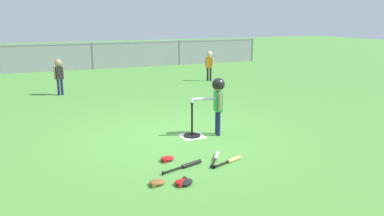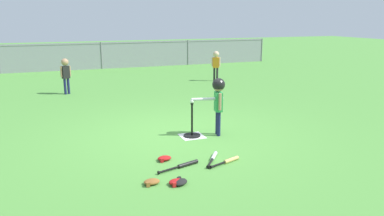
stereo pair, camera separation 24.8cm
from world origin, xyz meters
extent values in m
plane|color=#51933D|center=(0.00, 0.00, 0.00)|extent=(60.00, 60.00, 0.00)
cube|color=white|center=(0.24, -0.19, 0.00)|extent=(0.44, 0.44, 0.01)
cylinder|color=black|center=(0.24, -0.19, 0.01)|extent=(0.32, 0.32, 0.03)
cylinder|color=black|center=(0.24, -0.19, 0.33)|extent=(0.04, 0.04, 0.62)
cylinder|color=black|center=(0.24, -0.19, 0.63)|extent=(0.06, 0.06, 0.02)
sphere|color=white|center=(0.24, -0.19, 0.68)|extent=(0.07, 0.07, 0.07)
cylinder|color=#191E4C|center=(0.72, -0.34, 0.24)|extent=(0.07, 0.07, 0.47)
cylinder|color=#191E4C|center=(0.74, -0.24, 0.24)|extent=(0.07, 0.07, 0.47)
cube|color=green|center=(0.73, -0.29, 0.65)|extent=(0.17, 0.23, 0.37)
cylinder|color=tan|center=(0.70, -0.42, 0.68)|extent=(0.05, 0.05, 0.31)
cylinder|color=tan|center=(0.76, -0.16, 0.68)|extent=(0.05, 0.05, 0.31)
sphere|color=tan|center=(0.73, -0.29, 0.95)|extent=(0.21, 0.21, 0.21)
sphere|color=black|center=(0.73, -0.29, 0.98)|extent=(0.24, 0.24, 0.24)
cylinder|color=silver|center=(0.53, -0.25, 0.71)|extent=(0.60, 0.18, 0.06)
cylinder|color=#191E4C|center=(-1.69, 4.87, 0.23)|extent=(0.07, 0.07, 0.46)
cylinder|color=#191E4C|center=(-1.78, 4.84, 0.23)|extent=(0.07, 0.07, 0.46)
cube|color=black|center=(-1.74, 4.85, 0.64)|extent=(0.24, 0.19, 0.36)
cylinder|color=tan|center=(-1.62, 4.90, 0.67)|extent=(0.05, 0.05, 0.31)
cylinder|color=tan|center=(-1.86, 4.81, 0.67)|extent=(0.05, 0.05, 0.31)
sphere|color=tan|center=(-1.74, 4.85, 0.94)|extent=(0.21, 0.21, 0.21)
cylinder|color=#262626|center=(3.34, 5.37, 0.23)|extent=(0.07, 0.07, 0.47)
cylinder|color=#262626|center=(3.25, 5.42, 0.23)|extent=(0.07, 0.07, 0.47)
cube|color=orange|center=(3.30, 5.40, 0.65)|extent=(0.24, 0.21, 0.36)
cylinder|color=beige|center=(3.41, 5.34, 0.67)|extent=(0.05, 0.05, 0.31)
cylinder|color=beige|center=(3.18, 5.46, 0.67)|extent=(0.05, 0.05, 0.31)
sphere|color=beige|center=(3.30, 5.40, 0.94)|extent=(0.21, 0.21, 0.21)
cylinder|color=silver|center=(0.17, -1.36, 0.03)|extent=(0.23, 0.28, 0.06)
cylinder|color=black|center=(-0.01, -1.61, 0.03)|extent=(0.20, 0.27, 0.03)
cylinder|color=black|center=(-0.10, -1.73, 0.03)|extent=(0.05, 0.04, 0.05)
cylinder|color=#DBB266|center=(0.35, -1.60, 0.03)|extent=(0.30, 0.16, 0.06)
cylinder|color=black|center=(0.08, -1.70, 0.03)|extent=(0.29, 0.13, 0.03)
cylinder|color=black|center=(-0.06, -1.75, 0.03)|extent=(0.03, 0.05, 0.05)
cylinder|color=black|center=(-0.33, -1.51, 0.03)|extent=(0.36, 0.16, 0.06)
cylinder|color=black|center=(-0.67, -1.61, 0.03)|extent=(0.35, 0.13, 0.03)
cylinder|color=black|center=(-0.84, -1.67, 0.03)|extent=(0.03, 0.05, 0.05)
ellipsoid|color=brown|center=(-1.02, -1.94, 0.04)|extent=(0.23, 0.17, 0.07)
cube|color=brown|center=(-1.09, -2.01, 0.04)|extent=(0.05, 0.04, 0.06)
ellipsoid|color=black|center=(-0.66, -2.09, 0.04)|extent=(0.27, 0.26, 0.07)
cube|color=black|center=(-0.65, -1.99, 0.04)|extent=(0.06, 0.06, 0.06)
ellipsoid|color=#B21919|center=(-0.60, -1.17, 0.04)|extent=(0.23, 0.17, 0.07)
cube|color=#B21919|center=(-0.67, -1.25, 0.04)|extent=(0.05, 0.04, 0.06)
ellipsoid|color=#B21919|center=(-0.70, -2.06, 0.04)|extent=(0.24, 0.18, 0.07)
cube|color=#B21919|center=(-0.76, -2.14, 0.04)|extent=(0.05, 0.04, 0.06)
cylinder|color=slate|center=(0.00, 10.07, 0.57)|extent=(0.06, 0.06, 1.15)
cylinder|color=slate|center=(4.00, 10.07, 0.57)|extent=(0.06, 0.06, 1.15)
cylinder|color=slate|center=(8.00, 10.07, 0.57)|extent=(0.06, 0.06, 1.15)
cube|color=gray|center=(0.00, 10.07, 1.09)|extent=(16.00, 0.03, 0.03)
cube|color=gray|center=(0.00, 10.07, 0.57)|extent=(16.00, 0.01, 1.15)
camera|label=1|loc=(-2.41, -6.38, 2.19)|focal=34.92mm
camera|label=2|loc=(-2.18, -6.47, 2.19)|focal=34.92mm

